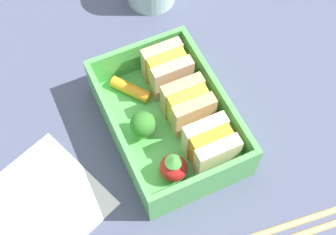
{
  "coord_description": "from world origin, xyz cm",
  "views": [
    {
      "loc": [
        23.03,
        -10.65,
        46.54
      ],
      "look_at": [
        0.0,
        0.0,
        2.7
      ],
      "focal_mm": 50.0,
      "sensor_mm": 36.0,
      "label": 1
    }
  ],
  "objects_px": {
    "strawberry_far_left": "(173,168)",
    "sandwich_left": "(167,69)",
    "carrot_stick_far_left": "(131,89)",
    "folded_napkin": "(44,201)",
    "sandwich_center": "(211,146)",
    "broccoli_floret": "(142,122)",
    "sandwich_center_left": "(188,106)"
  },
  "relations": [
    {
      "from": "sandwich_center",
      "to": "carrot_stick_far_left",
      "type": "bearing_deg",
      "value": -157.69
    },
    {
      "from": "strawberry_far_left",
      "to": "folded_napkin",
      "type": "distance_m",
      "value": 0.14
    },
    {
      "from": "sandwich_left",
      "to": "sandwich_center_left",
      "type": "xyz_separation_m",
      "value": [
        0.05,
        0.0,
        0.0
      ]
    },
    {
      "from": "sandwich_center",
      "to": "broccoli_floret",
      "type": "relative_size",
      "value": 1.31
    },
    {
      "from": "carrot_stick_far_left",
      "to": "sandwich_center_left",
      "type": "bearing_deg",
      "value": 38.71
    },
    {
      "from": "carrot_stick_far_left",
      "to": "strawberry_far_left",
      "type": "bearing_deg",
      "value": 0.64
    },
    {
      "from": "carrot_stick_far_left",
      "to": "folded_napkin",
      "type": "height_order",
      "value": "carrot_stick_far_left"
    },
    {
      "from": "broccoli_floret",
      "to": "strawberry_far_left",
      "type": "bearing_deg",
      "value": 8.54
    },
    {
      "from": "sandwich_left",
      "to": "broccoli_floret",
      "type": "relative_size",
      "value": 1.31
    },
    {
      "from": "sandwich_center",
      "to": "sandwich_left",
      "type": "bearing_deg",
      "value": 180.0
    },
    {
      "from": "broccoli_floret",
      "to": "folded_napkin",
      "type": "relative_size",
      "value": 0.3
    },
    {
      "from": "sandwich_left",
      "to": "sandwich_center",
      "type": "height_order",
      "value": "same"
    },
    {
      "from": "sandwich_center_left",
      "to": "sandwich_center",
      "type": "distance_m",
      "value": 0.05
    },
    {
      "from": "strawberry_far_left",
      "to": "sandwich_center",
      "type": "bearing_deg",
      "value": 93.72
    },
    {
      "from": "broccoli_floret",
      "to": "strawberry_far_left",
      "type": "relative_size",
      "value": 1.02
    },
    {
      "from": "carrot_stick_far_left",
      "to": "folded_napkin",
      "type": "bearing_deg",
      "value": -58.86
    },
    {
      "from": "carrot_stick_far_left",
      "to": "strawberry_far_left",
      "type": "distance_m",
      "value": 0.11
    },
    {
      "from": "strawberry_far_left",
      "to": "folded_napkin",
      "type": "bearing_deg",
      "value": -103.91
    },
    {
      "from": "sandwich_left",
      "to": "strawberry_far_left",
      "type": "relative_size",
      "value": 1.33
    },
    {
      "from": "sandwich_center",
      "to": "broccoli_floret",
      "type": "distance_m",
      "value": 0.08
    },
    {
      "from": "sandwich_center",
      "to": "strawberry_far_left",
      "type": "bearing_deg",
      "value": -86.28
    },
    {
      "from": "sandwich_left",
      "to": "carrot_stick_far_left",
      "type": "bearing_deg",
      "value": -93.38
    },
    {
      "from": "sandwich_center",
      "to": "strawberry_far_left",
      "type": "distance_m",
      "value": 0.04
    },
    {
      "from": "strawberry_far_left",
      "to": "sandwich_left",
      "type": "bearing_deg",
      "value": 158.28
    },
    {
      "from": "carrot_stick_far_left",
      "to": "strawberry_far_left",
      "type": "height_order",
      "value": "strawberry_far_left"
    },
    {
      "from": "sandwich_center",
      "to": "broccoli_floret",
      "type": "bearing_deg",
      "value": -137.1
    },
    {
      "from": "sandwich_center_left",
      "to": "strawberry_far_left",
      "type": "bearing_deg",
      "value": -37.83
    },
    {
      "from": "sandwich_left",
      "to": "folded_napkin",
      "type": "distance_m",
      "value": 0.2
    },
    {
      "from": "carrot_stick_far_left",
      "to": "broccoli_floret",
      "type": "xyz_separation_m",
      "value": [
        0.05,
        -0.01,
        0.01
      ]
    },
    {
      "from": "sandwich_center_left",
      "to": "carrot_stick_far_left",
      "type": "bearing_deg",
      "value": -141.29
    },
    {
      "from": "sandwich_center",
      "to": "carrot_stick_far_left",
      "type": "xyz_separation_m",
      "value": [
        -0.11,
        -0.04,
        -0.02
      ]
    },
    {
      "from": "sandwich_center_left",
      "to": "broccoli_floret",
      "type": "height_order",
      "value": "sandwich_center_left"
    }
  ]
}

